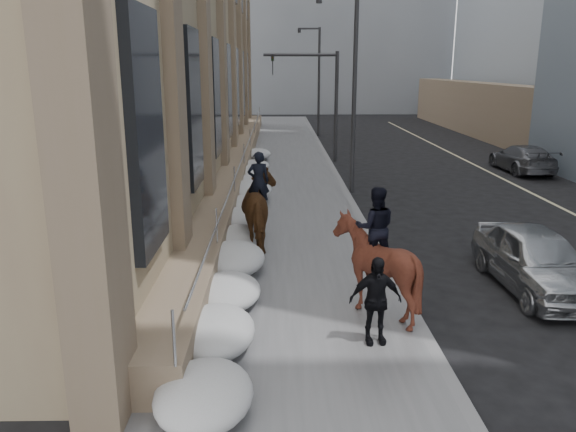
% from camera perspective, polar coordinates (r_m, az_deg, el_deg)
% --- Properties ---
extents(ground, '(140.00, 140.00, 0.00)m').
position_cam_1_polar(ground, '(10.80, 0.51, -13.76)').
color(ground, black).
rests_on(ground, ground).
extents(sidewalk, '(5.00, 80.00, 0.12)m').
position_cam_1_polar(sidewalk, '(20.14, -0.28, 0.19)').
color(sidewalk, '#57575A').
rests_on(sidewalk, ground).
extents(curb, '(0.24, 80.00, 0.12)m').
position_cam_1_polar(curb, '(20.34, 7.12, 0.22)').
color(curb, slate).
rests_on(curb, ground).
extents(lane_line, '(0.15, 70.00, 0.01)m').
position_cam_1_polar(lane_line, '(22.85, 27.07, 0.16)').
color(lane_line, '#BFB78C').
rests_on(lane_line, ground).
extents(bg_building_far, '(24.00, 12.00, 20.00)m').
position_cam_1_polar(bg_building_far, '(81.81, -5.38, 18.25)').
color(bg_building_far, gray).
rests_on(bg_building_far, ground).
extents(streetlight_mid, '(1.71, 0.24, 8.00)m').
position_cam_1_polar(streetlight_mid, '(23.67, 6.39, 13.38)').
color(streetlight_mid, '#2D2D30').
rests_on(streetlight_mid, ground).
extents(streetlight_far, '(1.71, 0.24, 8.00)m').
position_cam_1_polar(streetlight_far, '(43.58, 2.95, 14.12)').
color(streetlight_far, '#2D2D30').
rests_on(streetlight_far, ground).
extents(traffic_signal, '(4.10, 0.22, 6.00)m').
position_cam_1_polar(traffic_signal, '(31.58, 3.24, 12.77)').
color(traffic_signal, '#2D2D30').
rests_on(traffic_signal, ground).
extents(snow_bank, '(1.70, 18.10, 0.76)m').
position_cam_1_polar(snow_bank, '(18.24, -4.67, -0.10)').
color(snow_bank, silver).
rests_on(snow_bank, sidewalk).
extents(mounted_horse_left, '(1.60, 2.76, 2.76)m').
position_cam_1_polar(mounted_horse_left, '(16.08, -2.59, 0.81)').
color(mounted_horse_left, '#462A15').
rests_on(mounted_horse_left, sidewalk).
extents(mounted_horse_right, '(1.77, 1.97, 2.70)m').
position_cam_1_polar(mounted_horse_right, '(11.84, 8.83, -4.60)').
color(mounted_horse_right, '#461E14').
rests_on(mounted_horse_right, sidewalk).
extents(pedestrian, '(1.03, 0.50, 1.70)m').
position_cam_1_polar(pedestrian, '(10.70, 8.86, -8.45)').
color(pedestrian, black).
rests_on(pedestrian, sidewalk).
extents(car_silver, '(1.89, 4.49, 1.52)m').
position_cam_1_polar(car_silver, '(14.63, 23.85, -4.01)').
color(car_silver, '#A8ABB0').
rests_on(car_silver, ground).
extents(car_grey, '(2.00, 4.81, 1.39)m').
position_cam_1_polar(car_grey, '(30.90, 22.69, 5.43)').
color(car_grey, '#58595F').
rests_on(car_grey, ground).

